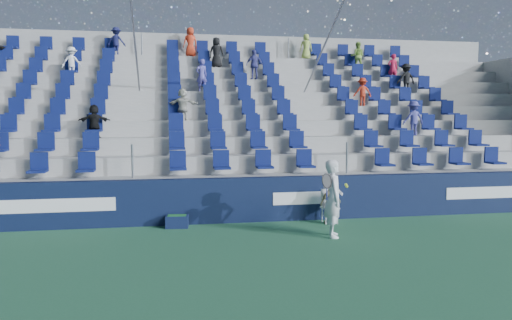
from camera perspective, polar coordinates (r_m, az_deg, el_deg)
The scene contains 7 objects.
ground at distance 10.59m, azimuth 1.66°, elevation -10.56°, with size 70.00×70.00×0.00m, color #2A6341.
sponsor_wall at distance 13.48m, azimuth -1.09°, elevation -4.54°, with size 24.00×0.32×1.20m.
grandstand at distance 18.36m, azimuth -3.65°, elevation 2.83°, with size 24.00×8.17×6.63m.
tennis_player at distance 11.89m, azimuth 8.85°, elevation -4.35°, with size 0.69×0.74×1.83m.
line_judge_chair at distance 13.52m, azimuth 8.32°, elevation -4.94°, with size 0.46×0.47×0.90m.
line_judge at distance 13.38m, azimuth 8.51°, elevation -4.89°, with size 0.65×0.27×1.10m, color tan.
ball_bin at distance 13.01m, azimuth -9.01°, elevation -6.87°, with size 0.60×0.43×0.32m.
Camera 1 is at (-2.11, -9.98, 2.85)m, focal length 35.00 mm.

